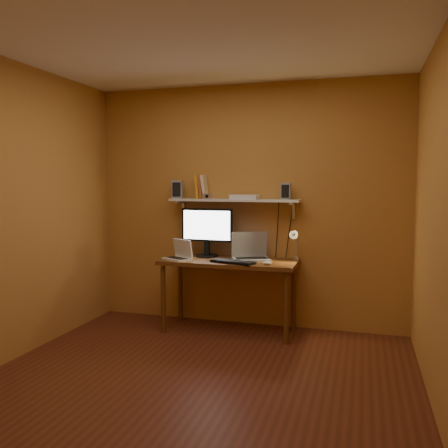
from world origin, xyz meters
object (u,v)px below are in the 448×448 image
(monitor, at_px, (207,230))
(netbook, at_px, (180,254))
(laptop, at_px, (250,252))
(mouse, at_px, (267,263))
(desk_lamp, at_px, (295,241))
(wall_shelf, at_px, (234,201))
(shelf_camera, at_px, (207,196))
(desk, at_px, (229,268))
(keyboard, at_px, (233,262))
(speaker_right, at_px, (286,191))
(speaker_left, at_px, (178,189))
(router, at_px, (245,197))

(monitor, xyz_separation_m, netbook, (-0.21, -0.27, -0.23))
(laptop, bearing_deg, netbook, 175.08)
(mouse, bearing_deg, desk_lamp, 69.76)
(wall_shelf, xyz_separation_m, shelf_camera, (-0.28, -0.08, 0.05))
(desk, xyz_separation_m, keyboard, (0.09, -0.17, 0.10))
(wall_shelf, bearing_deg, desk_lamp, -5.88)
(monitor, bearing_deg, desk, -23.83)
(netbook, xyz_separation_m, mouse, (0.94, -0.05, -0.04))
(speaker_right, bearing_deg, mouse, -106.98)
(desk, relative_size, keyboard, 3.09)
(keyboard, bearing_deg, monitor, 156.58)
(netbook, relative_size, shelf_camera, 3.27)
(mouse, height_order, shelf_camera, shelf_camera)
(wall_shelf, distance_m, keyboard, 0.71)
(speaker_right, bearing_deg, desk, -159.63)
(wall_shelf, bearing_deg, keyboard, -76.47)
(speaker_left, relative_size, speaker_right, 1.15)
(desk, height_order, monitor, monitor)
(wall_shelf, bearing_deg, router, -0.54)
(laptop, distance_m, keyboard, 0.31)
(speaker_left, bearing_deg, wall_shelf, -9.47)
(keyboard, height_order, mouse, mouse)
(netbook, bearing_deg, desk_lamp, 41.01)
(wall_shelf, bearing_deg, mouse, -39.81)
(wall_shelf, distance_m, mouse, 0.82)
(desk_lamp, distance_m, speaker_right, 0.52)
(desk, bearing_deg, laptop, 28.58)
(laptop, bearing_deg, router, 111.95)
(speaker_left, distance_m, speaker_right, 1.19)
(wall_shelf, height_order, monitor, wall_shelf)
(mouse, bearing_deg, wall_shelf, 157.04)
(wall_shelf, relative_size, monitor, 2.42)
(netbook, height_order, shelf_camera, shelf_camera)
(netbook, height_order, keyboard, netbook)
(keyboard, distance_m, desk_lamp, 0.67)
(monitor, height_order, shelf_camera, shelf_camera)
(wall_shelf, bearing_deg, monitor, -171.59)
(laptop, bearing_deg, wall_shelf, 133.70)
(laptop, bearing_deg, desk_lamp, -20.77)
(speaker_right, distance_m, shelf_camera, 0.84)
(wall_shelf, xyz_separation_m, router, (0.11, -0.00, 0.04))
(netbook, height_order, speaker_left, speaker_left)
(speaker_right, bearing_deg, desk_lamp, -35.45)
(keyboard, bearing_deg, speaker_left, 171.31)
(laptop, relative_size, speaker_right, 2.62)
(laptop, distance_m, router, 0.59)
(desk, bearing_deg, mouse, -21.26)
(desk, bearing_deg, desk_lamp, 10.81)
(wall_shelf, distance_m, laptop, 0.58)
(netbook, distance_m, speaker_left, 0.74)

